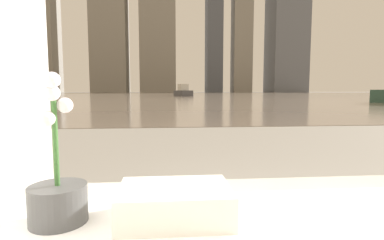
# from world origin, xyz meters

# --- Properties ---
(potted_orchid) EXTENTS (0.13, 0.13, 0.35)m
(potted_orchid) POSITION_xyz_m (-0.56, 0.82, 0.63)
(potted_orchid) COLOR #4C4C4C
(potted_orchid) RESTS_ON bathtub
(towel_stack) EXTENTS (0.27, 0.19, 0.08)m
(towel_stack) POSITION_xyz_m (-0.28, 0.82, 0.59)
(towel_stack) COLOR silver
(towel_stack) RESTS_ON bathtub
(harbor_water) EXTENTS (180.00, 110.00, 0.01)m
(harbor_water) POSITION_xyz_m (0.00, 62.00, 0.01)
(harbor_water) COLOR gray
(harbor_water) RESTS_ON ground_plane
(harbor_boat_0) EXTENTS (2.66, 4.97, 1.77)m
(harbor_boat_0) POSITION_xyz_m (2.29, 44.13, 0.63)
(harbor_boat_0) COLOR #4C4C51
(harbor_boat_0) RESTS_ON harbor_water
(harbor_boat_2) EXTENTS (2.39, 3.10, 1.12)m
(harbor_boat_2) POSITION_xyz_m (-30.99, 82.40, 0.40)
(harbor_boat_2) COLOR #4C4C51
(harbor_boat_2) RESTS_ON harbor_water
(skyline_tower_0) EXTENTS (12.73, 11.28, 38.85)m
(skyline_tower_0) POSITION_xyz_m (-46.72, 118.00, 19.43)
(skyline_tower_0) COLOR gray
(skyline_tower_0) RESTS_ON ground_plane
(skyline_tower_1) EXTENTS (12.99, 12.83, 61.28)m
(skyline_tower_1) POSITION_xyz_m (-20.98, 118.00, 30.64)
(skyline_tower_1) COLOR gray
(skyline_tower_1) RESTS_ON ground_plane
(skyline_tower_4) EXTENTS (7.28, 7.08, 65.19)m
(skyline_tower_4) POSITION_xyz_m (29.83, 118.00, 32.59)
(skyline_tower_4) COLOR gray
(skyline_tower_4) RESTS_ON ground_plane
(skyline_tower_5) EXTENTS (13.71, 13.43, 50.67)m
(skyline_tower_5) POSITION_xyz_m (48.01, 118.00, 25.33)
(skyline_tower_5) COLOR slate
(skyline_tower_5) RESTS_ON ground_plane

